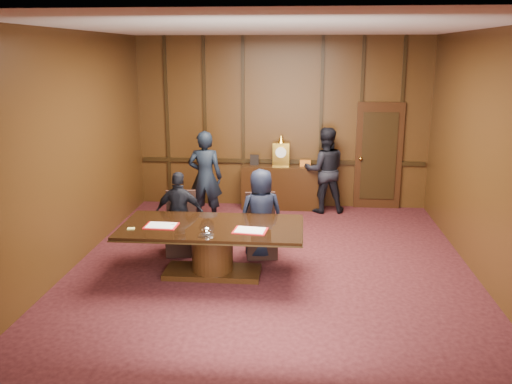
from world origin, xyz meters
TOP-DOWN VIEW (x-y plane):
  - room at (0.07, 0.14)m, footprint 7.00×7.04m
  - sideboard at (0.00, 3.26)m, footprint 1.60×0.45m
  - conference_table at (-0.84, -0.35)m, footprint 2.62×1.32m
  - folder_left at (-1.55, -0.45)m, footprint 0.47×0.34m
  - folder_right at (-0.27, -0.55)m, footprint 0.49×0.38m
  - inkstand at (-0.84, -0.80)m, footprint 0.20×0.14m
  - notepad at (-1.95, -0.61)m, footprint 0.11×0.08m
  - chair_left at (-1.49, 0.53)m, footprint 0.55×0.55m
  - chair_right at (-0.19, 0.53)m, footprint 0.55×0.55m
  - signatory_left at (-1.49, 0.45)m, footprint 0.80×0.36m
  - signatory_right at (-0.19, 0.45)m, footprint 0.80×0.65m
  - witness_left at (-1.38, 2.16)m, footprint 0.65×0.43m
  - witness_right at (0.89, 3.08)m, footprint 0.92×0.76m

SIDE VIEW (x-z plane):
  - chair_left at x=-1.49m, z-range -0.20..0.79m
  - chair_right at x=-0.19m, z-range -0.20..0.79m
  - sideboard at x=0.00m, z-range -0.28..1.26m
  - conference_table at x=-0.84m, z-range 0.13..0.89m
  - signatory_left at x=-1.49m, z-range 0.00..1.36m
  - signatory_right at x=-0.19m, z-range 0.00..1.42m
  - notepad at x=-1.95m, z-range 0.76..0.77m
  - folder_left at x=-1.55m, z-range 0.76..0.78m
  - folder_right at x=-0.27m, z-range 0.76..0.78m
  - inkstand at x=-0.84m, z-range 0.76..0.87m
  - witness_right at x=0.89m, z-range 0.00..1.73m
  - witness_left at x=-1.38m, z-range 0.00..1.77m
  - room at x=0.07m, z-range -0.03..3.47m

